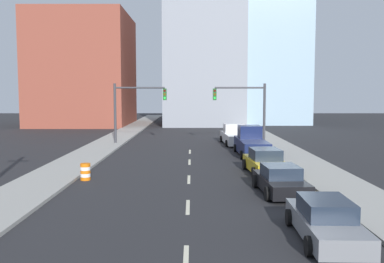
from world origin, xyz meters
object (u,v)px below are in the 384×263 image
at_px(sedan_yellow, 265,162).
at_px(traffic_barrel, 85,172).
at_px(sedan_gray, 325,221).
at_px(pickup_truck_white, 234,136).
at_px(traffic_signal_right, 248,104).
at_px(pickup_truck_navy, 251,143).
at_px(sedan_black, 280,181).
at_px(traffic_signal_left, 131,104).

bearing_deg(sedan_yellow, traffic_barrel, -172.86).
distance_m(sedan_gray, pickup_truck_white, 27.01).
distance_m(traffic_signal_right, sedan_gray, 26.99).
distance_m(sedan_yellow, pickup_truck_navy, 7.89).
bearing_deg(pickup_truck_white, sedan_gray, -92.65).
distance_m(traffic_barrel, sedan_black, 10.83).
xyz_separation_m(traffic_barrel, sedan_yellow, (10.46, 1.95, 0.22)).
distance_m(traffic_signal_left, traffic_barrel, 17.29).
height_order(traffic_signal_left, pickup_truck_white, traffic_signal_left).
distance_m(traffic_barrel, pickup_truck_navy, 14.52).
bearing_deg(pickup_truck_navy, traffic_signal_left, 144.63).
distance_m(traffic_signal_right, sedan_black, 20.50).
distance_m(sedan_black, pickup_truck_white, 20.45).
height_order(traffic_signal_left, traffic_barrel, traffic_signal_left).
bearing_deg(traffic_signal_right, sedan_yellow, -93.53).
bearing_deg(sedan_yellow, traffic_signal_right, 83.07).
distance_m(traffic_signal_left, sedan_yellow, 18.45).
bearing_deg(sedan_yellow, sedan_gray, -93.41).
bearing_deg(traffic_signal_left, traffic_barrel, -90.65).
height_order(traffic_signal_right, sedan_gray, traffic_signal_right).
height_order(traffic_barrel, pickup_truck_white, pickup_truck_white).
relative_size(traffic_barrel, pickup_truck_navy, 0.15).
xyz_separation_m(traffic_barrel, pickup_truck_white, (10.14, 17.18, 0.31)).
distance_m(traffic_signal_right, pickup_truck_navy, 7.73).
bearing_deg(traffic_barrel, sedan_gray, -43.22).
distance_m(traffic_signal_left, sedan_black, 22.84).
xyz_separation_m(traffic_barrel, sedan_black, (10.32, -3.27, 0.17)).
bearing_deg(pickup_truck_white, traffic_signal_right, -13.39).
relative_size(traffic_barrel, pickup_truck_white, 0.15).
distance_m(sedan_black, sedan_yellow, 5.22).
bearing_deg(traffic_signal_left, sedan_black, -63.40).
relative_size(traffic_signal_right, pickup_truck_white, 0.92).
bearing_deg(sedan_yellow, pickup_truck_navy, 85.01).
xyz_separation_m(sedan_gray, sedan_yellow, (0.00, 11.78, 0.07)).
distance_m(traffic_signal_left, sedan_gray, 28.86).
xyz_separation_m(traffic_signal_left, pickup_truck_white, (9.95, 0.22, -3.05)).
xyz_separation_m(sedan_black, sedan_yellow, (0.14, 5.22, 0.06)).
bearing_deg(traffic_signal_right, pickup_truck_white, 169.93).
distance_m(traffic_signal_right, sedan_yellow, 15.36).
bearing_deg(sedan_black, sedan_gray, -92.03).
relative_size(traffic_signal_right, pickup_truck_navy, 0.91).
height_order(traffic_signal_right, traffic_barrel, traffic_signal_right).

